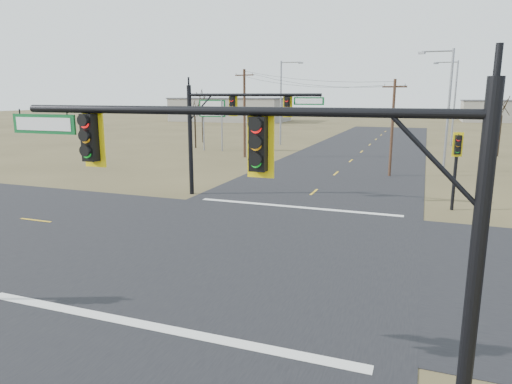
% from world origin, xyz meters
% --- Properties ---
extents(ground, '(320.00, 320.00, 0.00)m').
position_xyz_m(ground, '(0.00, 0.00, 0.00)').
color(ground, brown).
rests_on(ground, ground).
extents(road_ew, '(160.00, 14.00, 0.02)m').
position_xyz_m(road_ew, '(0.00, 0.00, 0.01)').
color(road_ew, black).
rests_on(road_ew, ground).
extents(road_ns, '(14.00, 160.00, 0.02)m').
position_xyz_m(road_ns, '(0.00, 0.00, 0.01)').
color(road_ns, black).
rests_on(road_ns, ground).
extents(stop_bar_near, '(12.00, 0.40, 0.01)m').
position_xyz_m(stop_bar_near, '(0.00, -7.50, 0.03)').
color(stop_bar_near, silver).
rests_on(stop_bar_near, road_ns).
extents(stop_bar_far, '(12.00, 0.40, 0.01)m').
position_xyz_m(stop_bar_far, '(0.00, 7.50, 0.03)').
color(stop_bar_far, silver).
rests_on(stop_bar_far, road_ns).
extents(mast_arm_near, '(10.33, 0.40, 6.71)m').
position_xyz_m(mast_arm_near, '(3.91, -9.26, 4.90)').
color(mast_arm_near, black).
rests_on(mast_arm_near, ground).
extents(mast_arm_far, '(8.84, 0.49, 7.03)m').
position_xyz_m(mast_arm_far, '(-4.52, 8.72, 5.08)').
color(mast_arm_far, black).
rests_on(mast_arm_far, ground).
extents(pedestal_signal_ne, '(0.63, 0.54, 4.44)m').
position_xyz_m(pedestal_signal_ne, '(8.49, 9.90, 3.24)').
color(pedestal_signal_ne, black).
rests_on(pedestal_signal_ne, ground).
extents(utility_pole_near, '(1.87, 0.36, 7.66)m').
position_xyz_m(utility_pole_near, '(4.27, 20.38, 4.05)').
color(utility_pole_near, '#4B3220').
rests_on(utility_pole_near, ground).
extents(utility_pole_far, '(2.18, 0.59, 9.02)m').
position_xyz_m(utility_pole_far, '(-11.00, 27.00, 4.70)').
color(utility_pole_far, '#4B3220').
rests_on(utility_pole_far, ground).
extents(highway_sign, '(3.14, 0.42, 5.91)m').
position_xyz_m(highway_sign, '(-16.59, 30.98, 4.19)').
color(highway_sign, gray).
rests_on(highway_sign, ground).
extents(streetlight_a, '(2.85, 0.46, 10.16)m').
position_xyz_m(streetlight_a, '(8.22, 24.24, 5.70)').
color(streetlight_a, gray).
rests_on(streetlight_a, ground).
extents(streetlight_b, '(2.99, 0.43, 10.68)m').
position_xyz_m(streetlight_b, '(9.74, 46.55, 6.00)').
color(streetlight_b, gray).
rests_on(streetlight_b, ground).
extents(streetlight_c, '(2.97, 0.27, 10.70)m').
position_xyz_m(streetlight_c, '(-10.90, 40.10, 6.01)').
color(streetlight_c, gray).
rests_on(streetlight_c, ground).
extents(bare_tree_a, '(2.71, 2.71, 6.15)m').
position_xyz_m(bare_tree_a, '(-19.84, 32.79, 4.87)').
color(bare_tree_a, black).
rests_on(bare_tree_a, ground).
extents(bare_tree_b, '(3.19, 3.19, 7.62)m').
position_xyz_m(bare_tree_b, '(-22.15, 39.39, 6.09)').
color(bare_tree_b, black).
rests_on(bare_tree_b, ground).
extents(bare_tree_c, '(3.81, 3.81, 6.93)m').
position_xyz_m(bare_tree_c, '(14.17, 37.04, 5.44)').
color(bare_tree_c, black).
rests_on(bare_tree_c, ground).
extents(warehouse_left, '(28.00, 14.00, 5.50)m').
position_xyz_m(warehouse_left, '(-40.00, 90.00, 2.75)').
color(warehouse_left, gray).
rests_on(warehouse_left, ground).
extents(warehouse_mid, '(20.00, 12.00, 5.00)m').
position_xyz_m(warehouse_mid, '(25.00, 110.00, 2.50)').
color(warehouse_mid, gray).
rests_on(warehouse_mid, ground).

